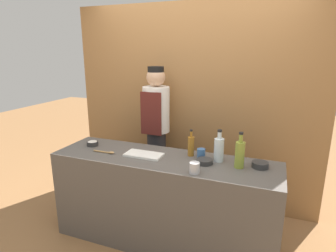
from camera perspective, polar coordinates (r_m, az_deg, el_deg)
ground_plane at (r=3.09m, az=-0.88°, el=-22.10°), size 14.00×14.00×0.00m
cabinet_wall at (r=3.45m, az=5.20°, el=3.91°), size 3.01×0.18×2.40m
counter at (r=2.84m, az=-0.91°, el=-14.91°), size 2.14×0.60×0.89m
sauce_bowl_white at (r=3.07m, az=-15.09°, el=-3.41°), size 0.12×0.12×0.05m
sauce_bowl_green at (r=2.53m, az=7.45°, el=-7.09°), size 0.15×0.15×0.04m
sauce_bowl_red at (r=2.56m, az=18.20°, el=-7.42°), size 0.14×0.14×0.05m
cutting_board at (r=2.71m, az=-4.93°, el=-5.82°), size 0.36×0.18×0.02m
bottle_clear at (r=2.57m, az=10.30°, el=-4.63°), size 0.09×0.09×0.30m
bottle_oil at (r=2.47m, az=14.37°, el=-5.51°), size 0.08×0.08×0.32m
bottle_amber at (r=2.68m, az=4.68°, el=-3.98°), size 0.06×0.06×0.26m
cup_steel at (r=2.33m, az=5.41°, el=-8.44°), size 0.09×0.09×0.09m
cup_blue at (r=2.64m, az=6.74°, el=-5.58°), size 0.08×0.08×0.09m
wooden_spoon at (r=2.82m, az=-12.43°, el=-5.19°), size 0.23×0.04×0.02m
chef_center at (r=3.33m, az=-2.38°, el=-1.08°), size 0.31×0.31×1.69m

